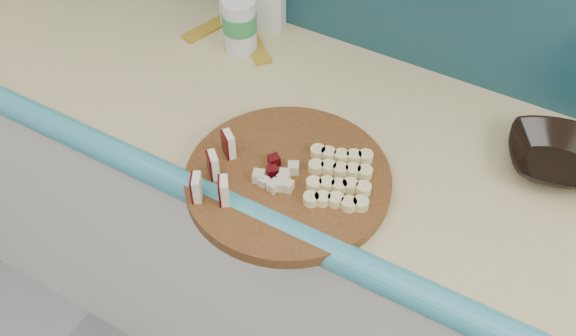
# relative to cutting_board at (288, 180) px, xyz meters

# --- Properties ---
(kitchen_counter) EXTENTS (2.20, 0.63, 0.91)m
(kitchen_counter) POSITION_rel_cutting_board_xyz_m (-0.19, 0.19, -0.47)
(kitchen_counter) COLOR white
(kitchen_counter) RESTS_ON ground
(cutting_board) EXTENTS (0.52, 0.52, 0.02)m
(cutting_board) POSITION_rel_cutting_board_xyz_m (0.00, 0.00, 0.00)
(cutting_board) COLOR #4D2410
(cutting_board) RESTS_ON kitchen_counter
(apple_wedges) EXTENTS (0.09, 0.16, 0.05)m
(apple_wedges) POSITION_rel_cutting_board_xyz_m (-0.11, -0.08, 0.04)
(apple_wedges) COLOR #F5ECC4
(apple_wedges) RESTS_ON cutting_board
(apple_chunks) EXTENTS (0.07, 0.07, 0.02)m
(apple_chunks) POSITION_rel_cutting_board_xyz_m (-0.02, -0.01, 0.02)
(apple_chunks) COLOR beige
(apple_chunks) RESTS_ON cutting_board
(banana_slices) EXTENTS (0.16, 0.18, 0.02)m
(banana_slices) POSITION_rel_cutting_board_xyz_m (0.09, 0.04, 0.02)
(banana_slices) COLOR #EDDF91
(banana_slices) RESTS_ON cutting_board
(brown_bowl) EXTENTS (0.25, 0.25, 0.05)m
(brown_bowl) POSITION_rel_cutting_board_xyz_m (0.43, 0.31, 0.01)
(brown_bowl) COLOR black
(brown_bowl) RESTS_ON kitchen_counter
(canister) EXTENTS (0.08, 0.08, 0.13)m
(canister) POSITION_rel_cutting_board_xyz_m (-0.32, 0.32, 0.06)
(canister) COLOR silver
(canister) RESTS_ON kitchen_counter
(banana_peel) EXTENTS (0.25, 0.21, 0.01)m
(banana_peel) POSITION_rel_cutting_board_xyz_m (-0.36, 0.37, -0.01)
(banana_peel) COLOR gold
(banana_peel) RESTS_ON kitchen_counter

